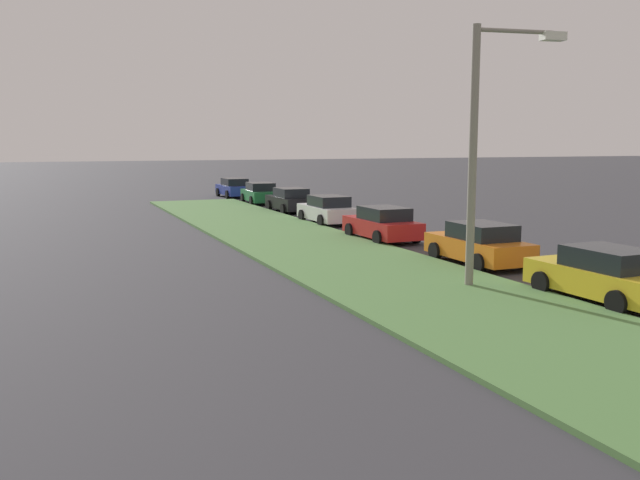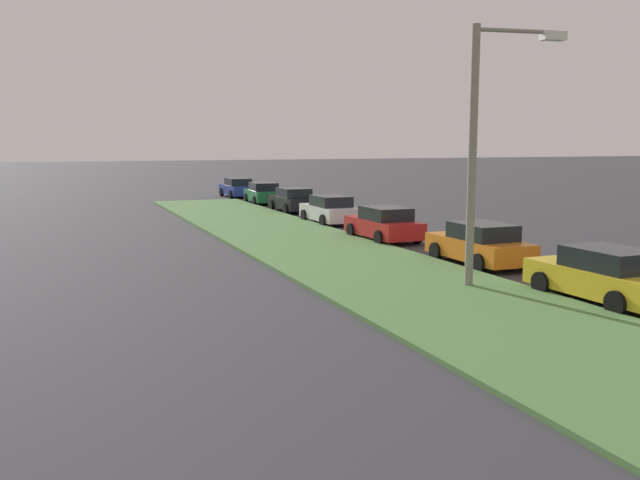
{
  "view_description": "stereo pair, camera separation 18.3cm",
  "coord_description": "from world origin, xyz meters",
  "views": [
    {
      "loc": [
        -9.08,
        17.73,
        4.26
      ],
      "look_at": [
        11.44,
        9.43,
        1.1
      ],
      "focal_mm": 38.81,
      "sensor_mm": 36.0,
      "label": 1
    },
    {
      "loc": [
        -9.15,
        17.56,
        4.26
      ],
      "look_at": [
        11.44,
        9.43,
        1.1
      ],
      "focal_mm": 38.81,
      "sensor_mm": 36.0,
      "label": 2
    }
  ],
  "objects": [
    {
      "name": "grass_median",
      "position": [
        10.0,
        7.7,
        0.06
      ],
      "size": [
        60.0,
        6.0,
        0.12
      ],
      "primitive_type": "cube",
      "color": "#517F42",
      "rests_on": "ground"
    },
    {
      "name": "parked_car_yellow",
      "position": [
        4.92,
        3.83,
        0.72
      ],
      "size": [
        4.35,
        2.11,
        1.47
      ],
      "rotation": [
        0.0,
        0.0,
        0.03
      ],
      "color": "gold",
      "rests_on": "ground"
    },
    {
      "name": "parked_car_red",
      "position": [
        17.5,
        4.05,
        0.72
      ],
      "size": [
        4.33,
        2.08,
        1.47
      ],
      "rotation": [
        0.0,
        0.0,
        0.02
      ],
      "color": "red",
      "rests_on": "ground"
    },
    {
      "name": "parked_car_black",
      "position": [
        30.62,
        3.63,
        0.72
      ],
      "size": [
        4.31,
        2.04,
        1.47
      ],
      "rotation": [
        0.0,
        0.0,
        0.01
      ],
      "color": "black",
      "rests_on": "ground"
    },
    {
      "name": "parked_car_blue",
      "position": [
        42.89,
        3.87,
        0.72
      ],
      "size": [
        4.34,
        2.1,
        1.47
      ],
      "rotation": [
        0.0,
        0.0,
        0.03
      ],
      "color": "#23389E",
      "rests_on": "ground"
    },
    {
      "name": "parked_car_white",
      "position": [
        24.16,
        3.85,
        0.72
      ],
      "size": [
        4.31,
        2.04,
        1.47
      ],
      "rotation": [
        0.0,
        0.0,
        0.01
      ],
      "color": "silver",
      "rests_on": "ground"
    },
    {
      "name": "streetlight",
      "position": [
        7.61,
        5.9,
        4.39
      ],
      "size": [
        0.67,
        2.87,
        7.5
      ],
      "color": "gray",
      "rests_on": "ground"
    },
    {
      "name": "parked_car_orange",
      "position": [
        10.93,
        3.65,
        0.72
      ],
      "size": [
        4.31,
        2.04,
        1.47
      ],
      "rotation": [
        0.0,
        0.0,
        0.0
      ],
      "color": "orange",
      "rests_on": "ground"
    },
    {
      "name": "parked_car_green",
      "position": [
        36.71,
        3.68,
        0.72
      ],
      "size": [
        4.39,
        2.2,
        1.47
      ],
      "rotation": [
        0.0,
        0.0,
        -0.06
      ],
      "color": "#1E6B38",
      "rests_on": "ground"
    }
  ]
}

